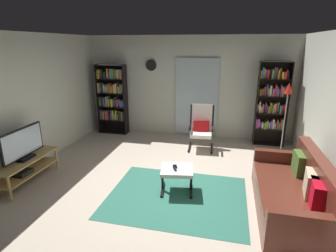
% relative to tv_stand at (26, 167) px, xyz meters
% --- Properties ---
extents(ground_plane, '(7.02, 7.02, 0.00)m').
position_rel_tv_stand_xyz_m(ground_plane, '(2.35, 0.40, -0.30)').
color(ground_plane, '#BCAD9A').
extents(wall_back, '(5.60, 0.06, 2.60)m').
position_rel_tv_stand_xyz_m(wall_back, '(2.35, 3.30, 1.00)').
color(wall_back, beige).
rests_on(wall_back, ground).
extents(wall_left, '(0.06, 6.00, 2.60)m').
position_rel_tv_stand_xyz_m(wall_left, '(-0.35, 0.40, 1.00)').
color(wall_left, beige).
rests_on(wall_left, ground).
extents(glass_door_panel, '(1.10, 0.01, 2.00)m').
position_rel_tv_stand_xyz_m(glass_door_panel, '(2.59, 3.24, 0.75)').
color(glass_door_panel, silver).
extents(area_rug, '(2.21, 1.76, 0.01)m').
position_rel_tv_stand_xyz_m(area_rug, '(2.70, 0.14, -0.30)').
color(area_rug, '#2E6C5A').
rests_on(area_rug, ground).
extents(tv_stand, '(0.46, 1.31, 0.45)m').
position_rel_tv_stand_xyz_m(tv_stand, '(0.00, 0.00, 0.00)').
color(tv_stand, tan).
rests_on(tv_stand, ground).
extents(television, '(0.20, 0.94, 0.56)m').
position_rel_tv_stand_xyz_m(television, '(0.00, 0.02, 0.42)').
color(television, black).
rests_on(television, tv_stand).
extents(bookshelf_near_tv, '(0.78, 0.30, 1.87)m').
position_rel_tv_stand_xyz_m(bookshelf_near_tv, '(0.34, 3.01, 0.71)').
color(bookshelf_near_tv, black).
rests_on(bookshelf_near_tv, ground).
extents(bookshelf_near_sofa, '(0.71, 0.30, 2.01)m').
position_rel_tv_stand_xyz_m(bookshelf_near_sofa, '(4.42, 3.02, 0.77)').
color(bookshelf_near_sofa, black).
rests_on(bookshelf_near_sofa, ground).
extents(leather_sofa, '(0.87, 1.99, 0.88)m').
position_rel_tv_stand_xyz_m(leather_sofa, '(4.44, 0.09, 0.01)').
color(leather_sofa, '#5B281C').
rests_on(leather_sofa, ground).
extents(lounge_armchair, '(0.60, 0.69, 1.02)m').
position_rel_tv_stand_xyz_m(lounge_armchair, '(2.83, 2.43, 0.24)').
color(lounge_armchair, black).
rests_on(lounge_armchair, ground).
extents(ottoman, '(0.59, 0.56, 0.42)m').
position_rel_tv_stand_xyz_m(ottoman, '(2.66, 0.31, 0.05)').
color(ottoman, white).
rests_on(ottoman, ground).
extents(tv_remote, '(0.10, 0.15, 0.02)m').
position_rel_tv_stand_xyz_m(tv_remote, '(2.64, 0.26, 0.13)').
color(tv_remote, black).
rests_on(tv_remote, ottoman).
extents(cell_phone, '(0.11, 0.15, 0.01)m').
position_rel_tv_stand_xyz_m(cell_phone, '(2.62, 0.36, 0.12)').
color(cell_phone, black).
rests_on(cell_phone, ottoman).
extents(floor_lamp_by_shelf, '(0.22, 0.22, 1.58)m').
position_rel_tv_stand_xyz_m(floor_lamp_by_shelf, '(4.67, 2.59, 0.94)').
color(floor_lamp_by_shelf, '#A5A5AD').
rests_on(floor_lamp_by_shelf, ground).
extents(wall_clock, '(0.29, 0.03, 0.29)m').
position_rel_tv_stand_xyz_m(wall_clock, '(1.39, 3.23, 1.55)').
color(wall_clock, silver).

